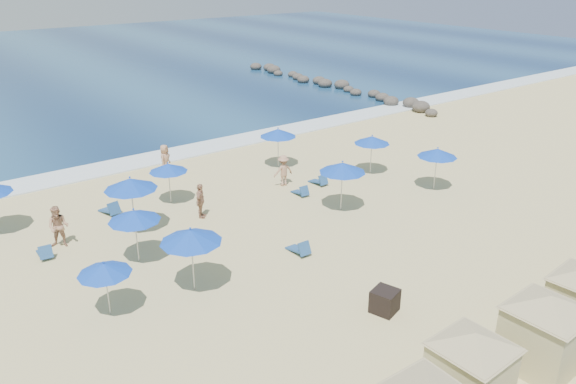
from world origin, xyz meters
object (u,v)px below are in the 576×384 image
object	(u,v)px
umbrella_6	(191,236)
umbrella_10	(372,140)
umbrella_5	(134,216)
beachgoer_4	(165,160)
cabana_1	(472,359)
umbrella_7	(168,168)
trash_bin	(385,301)
umbrella_8	(342,167)
beachgoer_3	(283,171)
umbrella_9	(278,133)
umbrella_11	(437,153)
rock_jetty	(331,84)
umbrella_4	(130,184)
cabana_2	(546,322)
umbrella_3	(104,269)
beachgoer_1	(59,227)
beachgoer_2	(200,201)

from	to	relation	value
umbrella_6	umbrella_10	bearing A→B (deg)	19.75
umbrella_5	beachgoer_4	size ratio (longest dim) A/B	1.34
cabana_1	umbrella_7	bearing A→B (deg)	91.42
trash_bin	umbrella_10	xyz separation A→B (m)	(9.47, 10.35, 1.60)
umbrella_8	beachgoer_3	world-z (taller)	umbrella_8
umbrella_8	umbrella_9	distance (m)	7.07
umbrella_11	trash_bin	bearing A→B (deg)	-148.21
rock_jetty	umbrella_4	distance (m)	33.26
cabana_1	umbrella_4	bearing A→B (deg)	101.47
umbrella_8	umbrella_9	bearing A→B (deg)	80.31
cabana_2	umbrella_3	size ratio (longest dim) A/B	2.07
rock_jetty	beachgoer_3	xyz separation A→B (m)	(-18.86, -17.84, 0.51)
cabana_1	cabana_2	xyz separation A→B (m)	(3.02, -0.37, 0.11)
umbrella_9	beachgoer_1	distance (m)	13.77
umbrella_7	umbrella_10	world-z (taller)	umbrella_10
rock_jetty	beachgoer_3	world-z (taller)	beachgoer_3
rock_jetty	umbrella_7	size ratio (longest dim) A/B	12.13
rock_jetty	umbrella_8	xyz separation A→B (m)	(-18.52, -22.21, 1.88)
umbrella_4	beachgoer_2	size ratio (longest dim) A/B	1.56
cabana_2	umbrella_11	distance (m)	14.33
umbrella_6	beachgoer_1	distance (m)	7.33
umbrella_7	beachgoer_2	bearing A→B (deg)	-81.21
umbrella_7	beachgoer_2	distance (m)	2.74
umbrella_11	beachgoer_2	world-z (taller)	umbrella_11
umbrella_5	beachgoer_3	bearing A→B (deg)	18.47
umbrella_4	umbrella_6	bearing A→B (deg)	-91.68
umbrella_3	beachgoer_3	world-z (taller)	umbrella_3
umbrella_11	beachgoer_1	xyz separation A→B (m)	(-18.15, 5.34, -1.14)
trash_bin	umbrella_3	distance (m)	9.73
umbrella_4	beachgoer_3	size ratio (longest dim) A/B	1.55
beachgoer_3	cabana_2	bearing A→B (deg)	87.94
beachgoer_2	beachgoer_3	bearing A→B (deg)	-36.27
umbrella_9	beachgoer_2	bearing A→B (deg)	-153.34
trash_bin	umbrella_6	size ratio (longest dim) A/B	0.32
cabana_1	beachgoer_3	size ratio (longest dim) A/B	2.32
umbrella_8	umbrella_9	world-z (taller)	umbrella_8
rock_jetty	umbrella_4	world-z (taller)	umbrella_4
beachgoer_3	umbrella_11	bearing A→B (deg)	146.04
rock_jetty	umbrella_7	bearing A→B (deg)	-146.72
beachgoer_4	beachgoer_2	bearing A→B (deg)	-141.97
cabana_1	umbrella_9	world-z (taller)	cabana_1
rock_jetty	beachgoer_1	xyz separation A→B (m)	(-30.80, -17.84, 0.57)
umbrella_5	cabana_1	bearing A→B (deg)	-72.19
cabana_2	umbrella_4	world-z (taller)	cabana_2
umbrella_8	beachgoer_1	size ratio (longest dim) A/B	1.39
umbrella_4	beachgoer_3	world-z (taller)	umbrella_4
umbrella_10	umbrella_6	bearing A→B (deg)	-160.25
umbrella_9	umbrella_7	bearing A→B (deg)	-171.75
trash_bin	beachgoer_3	xyz separation A→B (m)	(4.26, 11.82, 0.45)
umbrella_3	umbrella_9	distance (m)	16.21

